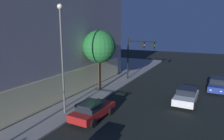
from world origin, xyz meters
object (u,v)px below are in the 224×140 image
at_px(car_white, 186,96).
at_px(car_blue, 217,84).
at_px(sidewalk_tree, 99,47).
at_px(car_red, 92,110).
at_px(traffic_light_far_corner, 138,51).
at_px(street_lamp_sidewalk, 62,48).

xyz_separation_m(car_white, car_blue, (6.18, -2.81, -0.01)).
bearing_deg(sidewalk_tree, car_blue, -63.88).
height_order(sidewalk_tree, car_red, sidewalk_tree).
bearing_deg(car_white, traffic_light_far_corner, 49.36).
distance_m(street_lamp_sidewalk, car_red, 5.80).
distance_m(car_red, car_white, 9.92).
relative_size(car_white, car_blue, 0.96).
xyz_separation_m(street_lamp_sidewalk, car_red, (0.29, -2.71, -5.12)).
height_order(traffic_light_far_corner, sidewalk_tree, sidewalk_tree).
height_order(street_lamp_sidewalk, car_white, street_lamp_sidewalk).
bearing_deg(car_red, car_blue, -35.03).
distance_m(street_lamp_sidewalk, car_white, 13.12).
relative_size(traffic_light_far_corner, car_white, 1.31).
bearing_deg(car_white, car_blue, -24.47).
bearing_deg(street_lamp_sidewalk, sidewalk_tree, 4.99).
relative_size(traffic_light_far_corner, street_lamp_sidewalk, 0.64).
relative_size(sidewalk_tree, car_white, 1.59).
bearing_deg(street_lamp_sidewalk, car_blue, -41.40).
xyz_separation_m(street_lamp_sidewalk, sidewalk_tree, (7.52, 0.66, -0.51)).
distance_m(car_white, car_blue, 6.79).
bearing_deg(car_blue, car_red, 144.97).
xyz_separation_m(sidewalk_tree, car_blue, (6.30, -12.84, -4.58)).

